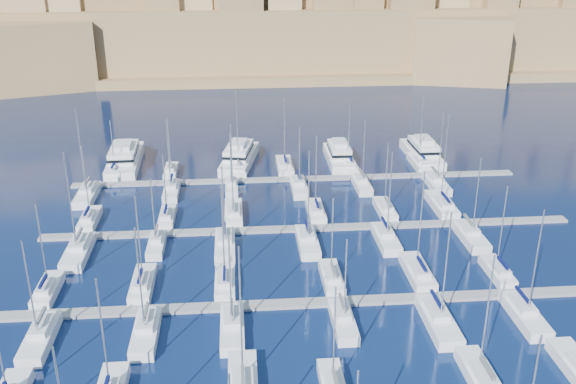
{
  "coord_description": "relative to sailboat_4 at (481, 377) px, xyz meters",
  "views": [
    {
      "loc": [
        -11.22,
        -81.43,
        43.76
      ],
      "look_at": [
        -3.91,
        6.0,
        8.16
      ],
      "focal_mm": 40.0,
      "sensor_mm": 36.0,
      "label": 1
    }
  ],
  "objects": [
    {
      "name": "sailboat_47",
      "position": [
        11.9,
        54.81,
        0.0
      ],
      "size": [
        2.95,
        9.84,
        14.65
      ],
      "color": "silver",
      "rests_on": "ground"
    },
    {
      "name": "pontoon_far",
      "position": [
        -13.39,
        60.6,
        -0.55
      ],
      "size": [
        84.0,
        2.0,
        0.4
      ],
      "primitive_type": "cube",
      "color": "slate",
      "rests_on": "ground"
    },
    {
      "name": "fortified_city",
      "position": [
        -13.58,
        183.87,
        13.99
      ],
      "size": [
        460.0,
        108.95,
        59.52
      ],
      "color": "brown",
      "rests_on": "ground"
    },
    {
      "name": "sailboat_18",
      "position": [
        -47.77,
        10.97,
        -0.01
      ],
      "size": [
        2.85,
        9.49,
        13.67
      ],
      "color": "silver",
      "rests_on": "ground"
    },
    {
      "name": "sailboat_15",
      "position": [
        -12.49,
        21.76,
        -0.03
      ],
      "size": [
        2.56,
        8.54,
        12.4
      ],
      "color": "silver",
      "rests_on": "ground"
    },
    {
      "name": "sailboat_34",
      "position": [
        -2.53,
        32.97,
        0.0
      ],
      "size": [
        2.85,
        9.49,
        14.99
      ],
      "color": "silver",
      "rests_on": "ground"
    },
    {
      "name": "sailboat_13",
      "position": [
        -37.59,
        22.1,
        -0.01
      ],
      "size": [
        2.76,
        9.22,
        13.38
      ],
      "color": "silver",
      "rests_on": "ground"
    },
    {
      "name": "sailboat_41",
      "position": [
        11.92,
        66.23,
        0.0
      ],
      "size": [
        2.85,
        9.49,
        14.8
      ],
      "color": "silver",
      "rests_on": "ground"
    },
    {
      "name": "sailboat_46",
      "position": [
        -1.93,
        55.4,
        -0.02
      ],
      "size": [
        2.59,
        8.62,
        13.52
      ],
      "color": "silver",
      "rests_on": "ground"
    },
    {
      "name": "pontoon_mid_far",
      "position": [
        -13.39,
        38.6,
        -0.55
      ],
      "size": [
        84.0,
        2.0,
        0.4
      ],
      "primitive_type": "cube",
      "color": "slate",
      "rests_on": "ground"
    },
    {
      "name": "motor_yacht_a",
      "position": [
        -47.24,
        71.53,
        0.97
      ],
      "size": [
        6.55,
        19.82,
        5.25
      ],
      "color": "silver",
      "rests_on": "ground"
    },
    {
      "name": "sailboat_37",
      "position": [
        -37.57,
        65.44,
        -0.04
      ],
      "size": [
        2.37,
        7.89,
        11.73
      ],
      "color": "silver",
      "rests_on": "ground"
    },
    {
      "name": "sailboat_30",
      "position": [
        -48.11,
        32.46,
        0.02
      ],
      "size": [
        3.16,
        10.55,
        16.49
      ],
      "color": "silver",
      "rests_on": "ground"
    },
    {
      "name": "pontoon_mid_near",
      "position": [
        -13.39,
        16.6,
        -0.55
      ],
      "size": [
        84.0,
        2.0,
        0.4
      ],
      "primitive_type": "cube",
      "color": "slate",
      "rests_on": "ground"
    },
    {
      "name": "sailboat_28",
      "position": [
        -0.2,
        43.76,
        -0.03
      ],
      "size": [
        2.56,
        8.53,
        12.58
      ],
      "color": "silver",
      "rests_on": "ground"
    },
    {
      "name": "motor_yacht_c",
      "position": [
        -4.01,
        69.44,
        0.97
      ],
      "size": [
        4.78,
        15.33,
        5.25
      ],
      "color": "silver",
      "rests_on": "ground"
    },
    {
      "name": "sailboat_39",
      "position": [
        -15.29,
        66.46,
        0.0
      ],
      "size": [
        2.99,
        9.96,
        14.66
      ],
      "color": "silver",
      "rests_on": "ground"
    },
    {
      "name": "sailboat_27",
      "position": [
        -11.89,
        43.86,
        -0.01
      ],
      "size": [
        2.62,
        8.74,
        13.97
      ],
      "color": "silver",
      "rests_on": "ground"
    },
    {
      "name": "sailboat_4",
      "position": [
        0.0,
        0.0,
        0.0
      ],
      "size": [
        2.71,
        9.02,
        15.04
      ],
      "color": "silver",
      "rests_on": "ground"
    },
    {
      "name": "sailboat_26",
      "position": [
        -25.53,
        44.29,
        0.01
      ],
      "size": [
        2.88,
        9.61,
        16.14
      ],
      "color": "silver",
      "rests_on": "ground"
    },
    {
      "name": "sailboat_17",
      "position": [
        10.4,
        21.58,
        -0.02
      ],
      "size": [
        2.45,
        8.16,
        13.44
      ],
      "color": "silver",
      "rests_on": "ground"
    },
    {
      "name": "sailboat_33",
      "position": [
        -14.51,
        32.84,
        0.01
      ],
      "size": [
        2.93,
        9.76,
        15.57
      ],
      "color": "silver",
      "rests_on": "ground"
    },
    {
      "name": "sailboat_35",
      "position": [
        10.55,
        32.77,
        -0.0
      ],
      "size": [
        2.97,
        9.9,
        13.82
      ],
      "color": "silver",
      "rests_on": "ground"
    },
    {
      "name": "sailboat_16",
      "position": [
        -0.55,
        22.33,
        0.01
      ],
      "size": [
        2.91,
        9.69,
        15.48
      ],
      "color": "silver",
      "rests_on": "ground"
    },
    {
      "name": "motor_yacht_b",
      "position": [
        -24.24,
        70.65,
        0.97
      ],
      "size": [
        8.61,
        18.46,
        5.25
      ],
      "color": "silver",
      "rests_on": "ground"
    },
    {
      "name": "sailboat_20",
      "position": [
        -25.83,
        11.1,
        -0.01
      ],
      "size": [
        2.77,
        9.23,
        13.45
      ],
      "color": "silver",
      "rests_on": "ground"
    },
    {
      "name": "sailboat_40",
      "position": [
        -2.56,
        66.2,
        -0.01
      ],
      "size": [
        2.83,
        9.43,
        13.51
      ],
      "color": "silver",
      "rests_on": "ground"
    },
    {
      "name": "sailboat_25",
      "position": [
        -36.33,
        43.5,
        -0.04
      ],
      "size": [
        2.4,
        8.0,
        11.64
      ],
      "color": "silver",
      "rests_on": "ground"
    },
    {
      "name": "sailboat_12",
      "position": [
        -49.69,
        21.69,
        -0.02
      ],
      "size": [
        2.52,
        8.39,
        12.87
      ],
      "color": "silver",
      "rests_on": "ground"
    },
    {
      "name": "motor_yacht_d",
      "position": [
        13.59,
        70.2,
        0.97
      ],
      "size": [
        5.3,
        16.93,
        5.25
      ],
      "color": "silver",
      "rests_on": "ground"
    },
    {
      "name": "sailboat_32",
      "position": [
        -26.83,
        32.85,
        -0.01
      ],
      "size": [
        2.92,
        9.74,
        13.61
      ],
      "color": "silver",
      "rests_on": "ground"
    },
    {
      "name": "sailboat_36",
      "position": [
        -48.25,
        65.44,
        -0.04
      ],
      "size": [
        2.36,
        7.88,
        11.31
      ],
      "color": "silver",
      "rests_on": "ground"
    },
    {
      "name": "sailboat_14",
      "position": [
        -26.77,
        21.88,
        -0.01
      ],
      "size": [
        2.63,
        8.77,
        14.63
      ],
      "color": "silver",
      "rests_on": "ground"
    },
    {
      "name": "sailboat_22",
      "position": [
        -1.27,
        10.59,
        0.01
      ],
      "size": [
        3.08,
        10.27,
        15.49
      ],
      "color": "silver",
      "rests_on": "ground"
    },
    {
      "name": "sailboat_38",
      "position": [
        -24.47,
        66.3,
        0.01
      ],
      "size": [
        2.89,
        9.63,
        16.27
      ],
      "color": "silver",
      "rests_on": "ground"
    },
    {
      "name": "sailboat_29",
      "position": [
        9.81,
        44.76,
        0.03
      ],
      "size": [
        3.17,
        10.57,
        17.04
      ],
      "color": "silver",
      "rests_on": "ground"
    },
    {
      "name": "sailboat_44",
      "position": [
        -25.81,
        56.04,
        -0.05
      ],
      "size": [
        2.2,
        7.33,
        11.29
      ],
      "color": "silver",
      "rests_on": "ground"
    },
    {
      "name": "sailboat_31",
      "position": [
        -37.0,
        33.77,
        -0.04
      ],
      "size": [
        2.36,
        7.88,
        11.74
      ],
      "color": "silver",
      "rests_on": "ground"
    },
    {
      "name": "sailboat_23",
      "position": [
        9.57,
        10.95,
        0.0
      ],
      "size": [
        2.87,
        9.55,
        15.21
      ],
      "color": "silver",
      "rests_on": "ground"
    },
    {
      "name": "ground",
      "position": [
        -13.39,
        28.6,
        -0.75
      ],
      "size": [
        600.0,
        600.0,
        0.0
      ],
      "primitive_type": "plane",
      "color": "black",
      "rests_on": "ground"
    },
    {
      "name": "sailboat_42",
      "position": [
        -51.32,
        54.6,
        0.02
      ],
      "size": [
        3.08,
        10.26,
        16.81
      ],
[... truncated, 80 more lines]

